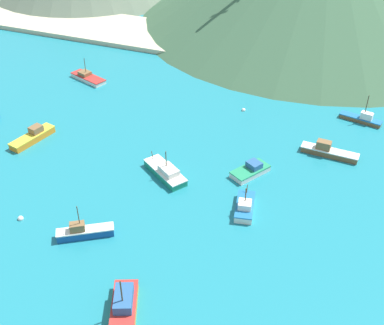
{
  "coord_description": "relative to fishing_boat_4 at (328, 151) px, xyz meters",
  "views": [
    {
      "loc": [
        21.95,
        -24.32,
        51.91
      ],
      "look_at": [
        -3.92,
        41.47,
        1.27
      ],
      "focal_mm": 45.94,
      "sensor_mm": 36.0,
      "label": 1
    }
  ],
  "objects": [
    {
      "name": "ground",
      "position": [
        -18.03,
        -24.54,
        -1.12
      ],
      "size": [
        260.0,
        280.0,
        0.5
      ],
      "color": "teal"
    },
    {
      "name": "fishing_boat_4",
      "position": [
        0.0,
        0.0,
        0.0
      ],
      "size": [
        10.58,
        2.7,
        2.77
      ],
      "color": "brown",
      "rests_on": "ground"
    },
    {
      "name": "fishing_boat_6",
      "position": [
        -25.34,
        -16.9,
        0.02
      ],
      "size": [
        9.68,
        7.9,
        5.34
      ],
      "color": "#198466",
      "rests_on": "ground"
    },
    {
      "name": "fishing_boat_7",
      "position": [
        4.53,
        14.75,
        -0.1
      ],
      "size": [
        8.72,
        3.52,
        6.16
      ],
      "color": "brown",
      "rests_on": "ground"
    },
    {
      "name": "fishing_boat_8",
      "position": [
        -11.76,
        -10.8,
        -0.13
      ],
      "size": [
        6.37,
        7.71,
        2.15
      ],
      "color": "silver",
      "rests_on": "ground"
    },
    {
      "name": "fishing_boat_9",
      "position": [
        -30.59,
        -35.01,
        0.05
      ],
      "size": [
        8.17,
        6.09,
        5.96
      ],
      "color": "#14478C",
      "rests_on": "ground"
    },
    {
      "name": "fishing_boat_10",
      "position": [
        -53.9,
        -15.75,
        -0.0
      ],
      "size": [
        4.55,
        9.84,
        2.62
      ],
      "color": "orange",
      "rests_on": "ground"
    },
    {
      "name": "fishing_boat_11",
      "position": [
        -18.41,
        -45.54,
        0.2
      ],
      "size": [
        6.66,
        10.24,
        6.38
      ],
      "color": "orange",
      "rests_on": "ground"
    },
    {
      "name": "fishing_boat_13",
      "position": [
        -9.96,
        -20.59,
        -0.04
      ],
      "size": [
        4.09,
        7.37,
        4.72
      ],
      "color": "silver",
      "rests_on": "ground"
    },
    {
      "name": "fishing_boat_14",
      "position": [
        -57.94,
        10.93,
        -0.22
      ],
      "size": [
        9.93,
        6.02,
        5.45
      ],
      "color": "silver",
      "rests_on": "ground"
    },
    {
      "name": "buoy_0",
      "position": [
        -19.32,
        10.29,
        -0.73
      ],
      "size": [
        0.82,
        0.82,
        0.82
      ],
      "color": "silver",
      "rests_on": "ground"
    },
    {
      "name": "buoy_1",
      "position": [
        -41.97,
        -35.44,
        -0.72
      ],
      "size": [
        0.89,
        0.89,
        0.89
      ],
      "color": "silver",
      "rests_on": "ground"
    },
    {
      "name": "beach_strip",
      "position": [
        -18.03,
        41.45,
        -0.27
      ],
      "size": [
        247.0,
        21.69,
        1.2
      ],
      "primitive_type": "cube",
      "color": "#C6B793",
      "rests_on": "ground"
    }
  ]
}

